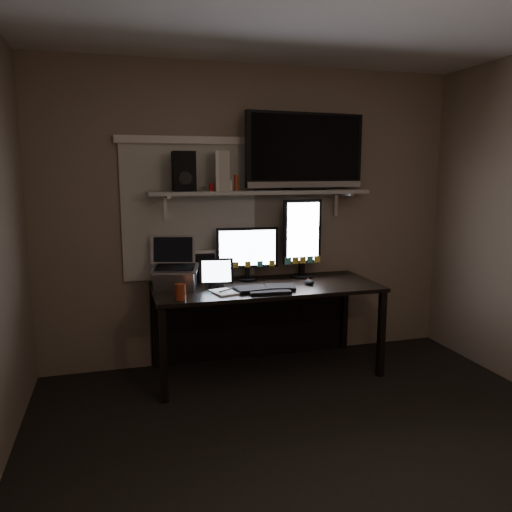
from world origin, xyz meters
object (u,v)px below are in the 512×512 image
object	(u,v)px
game_console	(221,171)
desk	(262,303)
keyboard	(266,288)
tv	(305,152)
laptop	(175,263)
speaker	(184,171)
monitor_landscape	(247,254)
tablet	(216,273)
monitor_portrait	(302,238)
mouse	(309,282)
cup	(180,292)

from	to	relation	value
game_console	desk	bearing A→B (deg)	-3.99
keyboard	tv	bearing A→B (deg)	42.12
laptop	speaker	xyz separation A→B (m)	(0.09, 0.08, 0.70)
laptop	tv	world-z (taller)	tv
keyboard	laptop	xyz separation A→B (m)	(-0.66, 0.26, 0.18)
monitor_landscape	keyboard	distance (m)	0.44
desk	laptop	world-z (taller)	laptop
tablet	desk	bearing A→B (deg)	20.64
monitor_portrait	tv	bearing A→B (deg)	-66.93
mouse	laptop	world-z (taller)	laptop
speaker	desk	bearing A→B (deg)	-4.51
keyboard	tablet	xyz separation A→B (m)	(-0.35, 0.19, 0.10)
tablet	speaker	bearing A→B (deg)	154.60
mouse	laptop	distance (m)	1.08
desk	mouse	bearing A→B (deg)	-28.51
desk	mouse	size ratio (longest dim) A/B	16.25
keyboard	laptop	world-z (taller)	laptop
tablet	speaker	distance (m)	0.83
tablet	speaker	world-z (taller)	speaker
monitor_portrait	keyboard	distance (m)	0.66
tv	speaker	world-z (taller)	tv
mouse	keyboard	bearing A→B (deg)	-163.81
desk	speaker	xyz separation A→B (m)	(-0.62, 0.05, 1.08)
cup	speaker	size ratio (longest dim) A/B	0.38
tablet	speaker	size ratio (longest dim) A/B	0.88
monitor_portrait	game_console	bearing A→B (deg)	175.68
monitor_portrait	laptop	bearing A→B (deg)	-178.10
monitor_landscape	mouse	size ratio (longest dim) A/B	4.67
desk	cup	world-z (taller)	cup
desk	laptop	distance (m)	0.81
desk	monitor_landscape	bearing A→B (deg)	134.79
speaker	cup	bearing A→B (deg)	-103.26
tablet	game_console	size ratio (longest dim) A/B	0.86
desk	mouse	distance (m)	0.44
mouse	tablet	bearing A→B (deg)	175.05
desk	mouse	world-z (taller)	mouse
monitor_portrait	tv	distance (m)	0.72
tv	laptop	bearing A→B (deg)	179.07
mouse	tv	size ratio (longest dim) A/B	0.11
speaker	tv	bearing A→B (deg)	1.08
game_console	cup	bearing A→B (deg)	-118.73
speaker	tablet	bearing A→B (deg)	-33.19
desk	monitor_landscape	world-z (taller)	monitor_landscape
mouse	tv	distance (m)	1.07
desk	monitor_landscape	size ratio (longest dim) A/B	3.48
tv	keyboard	bearing A→B (deg)	-147.54
keyboard	game_console	world-z (taller)	game_console
desk	keyboard	size ratio (longest dim) A/B	3.77
mouse	tablet	size ratio (longest dim) A/B	0.41
keyboard	laptop	distance (m)	0.73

